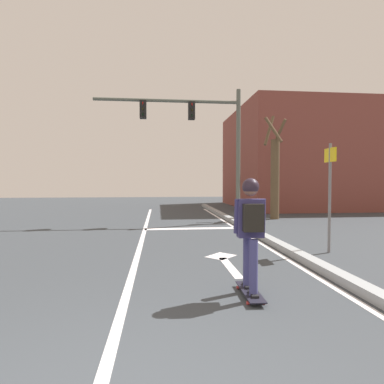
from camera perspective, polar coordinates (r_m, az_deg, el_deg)
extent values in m
cube|color=silver|center=(7.86, -9.25, -9.48)|extent=(0.12, 20.00, 0.01)
cube|color=silver|center=(8.25, 12.25, -8.95)|extent=(0.12, 20.00, 0.01)
cube|color=silver|center=(10.54, 0.20, -6.54)|extent=(3.14, 0.40, 0.01)
cube|color=silver|center=(5.96, 6.83, -13.15)|extent=(0.16, 1.40, 0.01)
cube|color=silver|center=(6.77, 5.20, -11.32)|extent=(0.71, 0.71, 0.01)
cube|color=#939A9D|center=(8.32, 13.91, -8.40)|extent=(0.24, 24.00, 0.14)
cube|color=black|center=(4.57, 10.32, -17.06)|extent=(0.24, 0.87, 0.02)
cube|color=#B2B2B7|center=(4.85, 9.41, -16.12)|extent=(0.17, 0.06, 0.01)
cylinder|color=#CB3737|center=(4.84, 8.18, -16.53)|extent=(0.03, 0.05, 0.05)
cylinder|color=#CB3737|center=(4.88, 10.63, -16.36)|extent=(0.03, 0.05, 0.05)
cube|color=#B2B2B7|center=(4.31, 11.34, -18.47)|extent=(0.17, 0.06, 0.01)
cylinder|color=#CB3737|center=(4.30, 9.95, -18.95)|extent=(0.03, 0.05, 0.05)
cylinder|color=#CB3737|center=(4.35, 12.71, -18.71)|extent=(0.03, 0.05, 0.05)
cylinder|color=#3D3D76|center=(4.63, 9.80, -12.02)|extent=(0.11, 0.11, 0.73)
cube|color=black|center=(4.72, 9.78, -16.14)|extent=(0.10, 0.24, 0.03)
cylinder|color=#3D3D76|center=(4.31, 10.93, -13.09)|extent=(0.11, 0.11, 0.73)
cube|color=black|center=(4.41, 10.90, -17.48)|extent=(0.10, 0.24, 0.03)
cube|color=navy|center=(4.35, 10.39, -4.61)|extent=(0.35, 0.19, 0.51)
cylinder|color=navy|center=(4.34, 8.00, -4.31)|extent=(0.07, 0.13, 0.47)
cylinder|color=navy|center=(4.43, 12.55, -4.21)|extent=(0.07, 0.09, 0.47)
sphere|color=#8E634F|center=(4.33, 10.43, 0.63)|extent=(0.20, 0.20, 0.20)
sphere|color=#2A1F2C|center=(4.33, 10.43, 0.96)|extent=(0.23, 0.23, 0.23)
cube|color=black|center=(4.22, 10.87, -4.55)|extent=(0.26, 0.15, 0.36)
cylinder|color=#585E54|center=(12.28, 8.26, 6.35)|extent=(0.16, 0.16, 5.01)
cylinder|color=#585E54|center=(12.23, -4.41, 15.95)|extent=(5.34, 0.12, 0.12)
cube|color=black|center=(12.21, -0.09, 14.30)|extent=(0.24, 0.28, 0.64)
cylinder|color=red|center=(12.11, -0.01, 15.37)|extent=(0.02, 0.10, 0.10)
cylinder|color=#3C3106|center=(12.06, -0.01, 14.45)|extent=(0.02, 0.10, 0.10)
cylinder|color=black|center=(12.02, -0.01, 13.52)|extent=(0.02, 0.10, 0.10)
cube|color=black|center=(12.16, -8.74, 14.33)|extent=(0.24, 0.28, 0.64)
cylinder|color=red|center=(12.06, -8.78, 15.41)|extent=(0.02, 0.10, 0.10)
cylinder|color=#3C3106|center=(12.01, -8.77, 14.48)|extent=(0.02, 0.10, 0.10)
cylinder|color=black|center=(11.97, -8.77, 13.55)|extent=(0.02, 0.10, 0.10)
cylinder|color=slate|center=(7.51, 23.38, -1.04)|extent=(0.06, 0.06, 2.37)
cube|color=yellow|center=(7.53, 23.47, 6.09)|extent=(0.05, 0.44, 0.30)
cylinder|color=brown|center=(13.58, 14.60, 2.19)|extent=(0.35, 0.35, 3.26)
cylinder|color=brown|center=(13.98, 15.39, 10.28)|extent=(0.47, 0.61, 1.05)
cylinder|color=brown|center=(13.91, 13.62, 10.63)|extent=(0.62, 0.50, 1.29)
cylinder|color=brown|center=(13.45, 14.35, 10.73)|extent=(0.69, 0.53, 1.09)
cube|color=brown|center=(21.98, 24.50, 5.34)|extent=(12.84, 8.32, 5.86)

